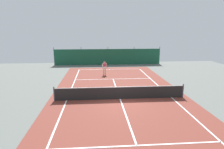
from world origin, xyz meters
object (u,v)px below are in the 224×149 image
at_px(tennis_ball_near_player, 105,70).
at_px(tennis_ball_midcourt, 80,71).
at_px(tennis_ball_by_sideline, 108,71).
at_px(tennis_player, 104,67).
at_px(tennis_net, 120,93).
at_px(parked_car, 130,56).

height_order(tennis_ball_near_player, tennis_ball_midcourt, same).
bearing_deg(tennis_ball_by_sideline, tennis_ball_near_player, 116.43).
xyz_separation_m(tennis_player, tennis_ball_midcourt, (-3.07, 2.41, -0.93)).
height_order(tennis_net, tennis_ball_midcourt, tennis_net).
bearing_deg(tennis_player, tennis_ball_by_sideline, -107.42).
relative_size(tennis_net, parked_car, 2.31).
distance_m(tennis_player, parked_car, 11.68).
bearing_deg(tennis_net, parked_car, 78.04).
bearing_deg(tennis_ball_near_player, tennis_net, -86.59).
height_order(tennis_player, tennis_ball_near_player, tennis_player).
distance_m(tennis_ball_by_sideline, parked_car, 9.52).
xyz_separation_m(tennis_net, tennis_player, (-0.85, 8.59, 0.45)).
height_order(tennis_net, tennis_ball_near_player, tennis_net).
bearing_deg(tennis_net, tennis_ball_near_player, 93.41).
bearing_deg(tennis_ball_by_sideline, tennis_net, -88.62).
bearing_deg(tennis_ball_midcourt, tennis_net, -70.40).
relative_size(tennis_ball_by_sideline, parked_car, 0.02).
bearing_deg(tennis_net, tennis_ball_midcourt, 109.60).
bearing_deg(tennis_ball_by_sideline, parked_car, 62.88).
relative_size(tennis_player, tennis_ball_near_player, 24.85).
height_order(tennis_net, tennis_player, tennis_player).
xyz_separation_m(tennis_ball_near_player, tennis_ball_midcourt, (-3.23, -0.62, 0.00)).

